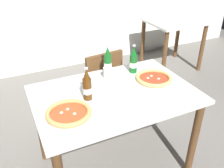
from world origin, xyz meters
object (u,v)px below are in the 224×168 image
(dining_table_main, at_px, (115,105))
(pizza_margherita_near, at_px, (154,79))
(paper_cup, at_px, (108,73))
(beer_bottle_left, at_px, (87,86))
(napkin_with_cutlery, at_px, (130,99))
(dining_table_background, at_px, (173,31))
(pizza_marinara_far, at_px, (69,113))
(beer_bottle_center, at_px, (108,62))
(beer_bottle_right, at_px, (133,61))
(chair_behind_table, at_px, (99,84))

(dining_table_main, height_order, pizza_margherita_near, pizza_margherita_near)
(dining_table_main, xyz_separation_m, paper_cup, (0.05, 0.23, 0.16))
(dining_table_main, bearing_deg, beer_bottle_left, 176.89)
(napkin_with_cutlery, relative_size, paper_cup, 2.22)
(dining_table_background, bearing_deg, dining_table_main, -139.29)
(dining_table_main, distance_m, paper_cup, 0.29)
(pizza_marinara_far, height_order, beer_bottle_left, beer_bottle_left)
(pizza_margherita_near, bearing_deg, paper_cup, 147.36)
(paper_cup, bearing_deg, beer_bottle_center, 65.29)
(dining_table_background, bearing_deg, napkin_with_cutlery, -135.80)
(pizza_marinara_far, bearing_deg, napkin_with_cutlery, 0.03)
(dining_table_background, distance_m, pizza_marinara_far, 2.59)
(beer_bottle_center, xyz_separation_m, paper_cup, (-0.04, -0.09, -0.06))
(beer_bottle_right, bearing_deg, dining_table_main, -140.36)
(beer_bottle_center, height_order, beer_bottle_right, same)
(pizza_marinara_far, relative_size, beer_bottle_right, 1.32)
(pizza_margherita_near, height_order, paper_cup, paper_cup)
(pizza_margherita_near, relative_size, beer_bottle_right, 1.30)
(chair_behind_table, distance_m, napkin_with_cutlery, 0.79)
(dining_table_background, bearing_deg, beer_bottle_right, -139.06)
(pizza_margherita_near, distance_m, napkin_with_cutlery, 0.34)
(dining_table_background, distance_m, beer_bottle_left, 2.37)
(dining_table_main, xyz_separation_m, pizza_marinara_far, (-0.39, -0.13, 0.13))
(dining_table_background, bearing_deg, paper_cup, -143.45)
(pizza_margherita_near, xyz_separation_m, pizza_marinara_far, (-0.76, -0.16, -0.00))
(chair_behind_table, distance_m, dining_table_background, 1.75)
(beer_bottle_left, bearing_deg, dining_table_background, 37.16)
(beer_bottle_center, bearing_deg, dining_table_background, 35.11)
(pizza_margherita_near, bearing_deg, beer_bottle_left, -178.06)
(dining_table_background, xyz_separation_m, pizza_marinara_far, (-2.06, -1.56, 0.18))
(paper_cup, bearing_deg, chair_behind_table, 78.81)
(beer_bottle_left, bearing_deg, napkin_with_cutlery, -27.46)
(beer_bottle_left, height_order, napkin_with_cutlery, beer_bottle_left)
(chair_behind_table, height_order, beer_bottle_right, beer_bottle_right)
(pizza_marinara_far, height_order, paper_cup, paper_cup)
(dining_table_main, relative_size, napkin_with_cutlery, 5.68)
(dining_table_background, xyz_separation_m, pizza_margherita_near, (-1.30, -1.40, 0.18))
(dining_table_background, xyz_separation_m, paper_cup, (-1.62, -1.20, 0.21))
(chair_behind_table, xyz_separation_m, pizza_margherita_near, (0.24, -0.58, 0.29))
(chair_behind_table, height_order, beer_bottle_center, beer_bottle_center)
(napkin_with_cutlery, distance_m, paper_cup, 0.37)
(pizza_marinara_far, distance_m, beer_bottle_center, 0.67)
(pizza_margherita_near, height_order, beer_bottle_left, beer_bottle_left)
(chair_behind_table, bearing_deg, paper_cup, 71.82)
(chair_behind_table, height_order, napkin_with_cutlery, chair_behind_table)
(beer_bottle_left, bearing_deg, beer_bottle_right, 24.62)
(dining_table_background, bearing_deg, beer_bottle_center, -144.89)
(dining_table_background, bearing_deg, pizza_marinara_far, -142.80)
(pizza_margherita_near, distance_m, beer_bottle_left, 0.58)
(pizza_margherita_near, bearing_deg, chair_behind_table, 112.71)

